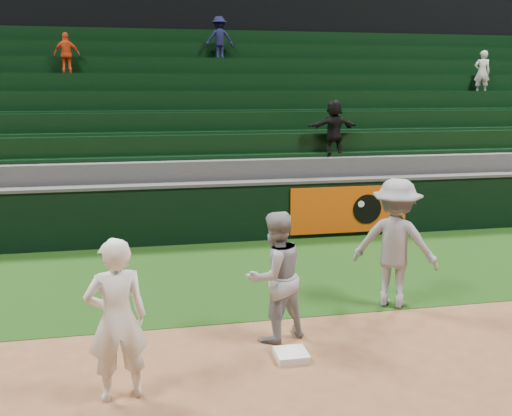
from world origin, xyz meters
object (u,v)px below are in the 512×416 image
(first_base, at_px, (291,355))
(base_coach, at_px, (395,243))
(baserunner, at_px, (275,276))
(first_baseman, at_px, (117,320))

(first_base, relative_size, base_coach, 0.20)
(baserunner, bearing_deg, base_coach, 179.67)
(first_baseman, xyz_separation_m, baserunner, (1.89, 1.07, -0.02))
(first_base, distance_m, first_baseman, 2.18)
(first_baseman, distance_m, baserunner, 2.18)
(base_coach, bearing_deg, baserunner, 54.77)
(first_base, height_order, first_baseman, first_baseman)
(base_coach, bearing_deg, first_base, 68.74)
(first_baseman, bearing_deg, baserunner, -161.15)
(first_base, relative_size, baserunner, 0.23)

